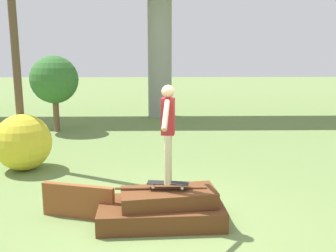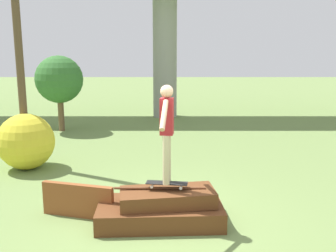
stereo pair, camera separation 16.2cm
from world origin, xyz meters
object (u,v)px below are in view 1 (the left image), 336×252
(tree_behind_left, at_px, (54,80))
(bush_yellow_flowering, at_px, (23,142))
(skater, at_px, (168,127))
(skateboard, at_px, (168,183))

(tree_behind_left, height_order, bush_yellow_flowering, tree_behind_left)
(skater, relative_size, bush_yellow_flowering, 1.18)
(skater, bearing_deg, tree_behind_left, 117.23)
(skateboard, height_order, bush_yellow_flowering, bush_yellow_flowering)
(skateboard, relative_size, tree_behind_left, 0.26)
(skateboard, height_order, skater, skater)
(skateboard, bearing_deg, tree_behind_left, 117.23)
(skater, relative_size, tree_behind_left, 0.59)
(skater, height_order, tree_behind_left, tree_behind_left)
(skateboard, distance_m, bush_yellow_flowering, 4.85)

